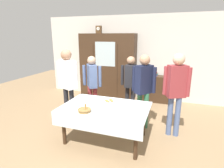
{
  "coord_description": "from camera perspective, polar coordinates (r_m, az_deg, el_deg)",
  "views": [
    {
      "loc": [
        1.2,
        -3.26,
        2.05
      ],
      "look_at": [
        0.0,
        0.2,
        1.07
      ],
      "focal_mm": 28.99,
      "sensor_mm": 36.0,
      "label": 1
    }
  ],
  "objects": [
    {
      "name": "tea_cup_center",
      "position": [
        3.45,
        2.09,
        -7.21
      ],
      "size": [
        0.13,
        0.13,
        0.06
      ],
      "color": "silver",
      "rests_on": "dining_table"
    },
    {
      "name": "mantel_clock",
      "position": [
        6.11,
        -4.2,
        16.75
      ],
      "size": [
        0.18,
        0.11,
        0.24
      ],
      "color": "brown",
      "rests_on": "wall_cabinet"
    },
    {
      "name": "ground_plane",
      "position": [
        4.03,
        -0.96,
        -15.57
      ],
      "size": [
        12.0,
        12.0,
        0.0
      ],
      "primitive_type": "plane",
      "color": "#997A56",
      "rests_on": "ground"
    },
    {
      "name": "bread_basket",
      "position": [
        3.32,
        -8.68,
        -8.15
      ],
      "size": [
        0.24,
        0.24,
        0.16
      ],
      "color": "#9E7542",
      "rests_on": "dining_table"
    },
    {
      "name": "tea_cup_mid_right",
      "position": [
        3.47,
        -0.84,
        -7.05
      ],
      "size": [
        0.13,
        0.13,
        0.06
      ],
      "color": "white",
      "rests_on": "dining_table"
    },
    {
      "name": "person_behind_table_left",
      "position": [
        4.65,
        -6.3,
        1.15
      ],
      "size": [
        0.52,
        0.41,
        1.57
      ],
      "color": "#933338",
      "rests_on": "ground"
    },
    {
      "name": "dining_table",
      "position": [
        3.55,
        -2.33,
        -8.61
      ],
      "size": [
        1.68,
        1.1,
        0.72
      ],
      "color": "#3D2819",
      "rests_on": "ground"
    },
    {
      "name": "wall_cabinet",
      "position": [
        6.08,
        -1.39,
        5.61
      ],
      "size": [
        1.86,
        0.46,
        2.13
      ],
      "color": "#3D2819",
      "rests_on": "ground"
    },
    {
      "name": "book_stack",
      "position": [
        5.81,
        13.42,
        3.04
      ],
      "size": [
        0.18,
        0.2,
        0.11
      ],
      "color": "#664C7A",
      "rests_on": "bookshelf_low"
    },
    {
      "name": "person_beside_shelf",
      "position": [
        4.71,
        5.83,
        1.24
      ],
      "size": [
        0.52,
        0.38,
        1.55
      ],
      "color": "#232328",
      "rests_on": "ground"
    },
    {
      "name": "tea_cup_near_left",
      "position": [
        3.64,
        4.49,
        -6.01
      ],
      "size": [
        0.13,
        0.13,
        0.06
      ],
      "color": "white",
      "rests_on": "dining_table"
    },
    {
      "name": "pastry_plate",
      "position": [
        3.77,
        -0.87,
        -5.46
      ],
      "size": [
        0.28,
        0.28,
        0.05
      ],
      "color": "white",
      "rests_on": "dining_table"
    },
    {
      "name": "spoon_near_left",
      "position": [
        3.87,
        -7.24,
        -5.19
      ],
      "size": [
        0.12,
        0.02,
        0.01
      ],
      "color": "silver",
      "rests_on": "dining_table"
    },
    {
      "name": "bookshelf_low",
      "position": [
        5.92,
        13.15,
        -1.44
      ],
      "size": [
        0.96,
        0.35,
        0.84
      ],
      "color": "#3D2819",
      "rests_on": "ground"
    },
    {
      "name": "tea_cup_near_right",
      "position": [
        3.73,
        -9.17,
        -5.66
      ],
      "size": [
        0.13,
        0.13,
        0.06
      ],
      "color": "silver",
      "rests_on": "dining_table"
    },
    {
      "name": "person_near_right_end",
      "position": [
        4.25,
        -13.81,
        1.42
      ],
      "size": [
        0.52,
        0.31,
        1.76
      ],
      "color": "#232328",
      "rests_on": "ground"
    },
    {
      "name": "tea_cup_front_edge",
      "position": [
        3.61,
        8.51,
        -6.35
      ],
      "size": [
        0.13,
        0.13,
        0.06
      ],
      "color": "silver",
      "rests_on": "dining_table"
    },
    {
      "name": "person_behind_table_right",
      "position": [
        4.0,
        9.97,
        -0.19
      ],
      "size": [
        0.52,
        0.41,
        1.67
      ],
      "color": "#33704C",
      "rests_on": "ground"
    },
    {
      "name": "person_by_cabinet",
      "position": [
        3.82,
        19.61,
        -0.9
      ],
      "size": [
        0.52,
        0.34,
        1.73
      ],
      "color": "slate",
      "rests_on": "ground"
    },
    {
      "name": "tea_cup_far_right",
      "position": [
        3.27,
        7.51,
        -8.66
      ],
      "size": [
        0.13,
        0.13,
        0.06
      ],
      "color": "white",
      "rests_on": "dining_table"
    },
    {
      "name": "back_wall",
      "position": [
        6.07,
        7.65,
        8.2
      ],
      "size": [
        6.4,
        0.1,
        2.7
      ],
      "primitive_type": "cube",
      "color": "silver",
      "rests_on": "ground"
    },
    {
      "name": "spoon_far_left",
      "position": [
        3.54,
        -5.74,
        -7.14
      ],
      "size": [
        0.12,
        0.02,
        0.01
      ],
      "color": "silver",
      "rests_on": "dining_table"
    },
    {
      "name": "spoon_back_edge",
      "position": [
        4.1,
        -8.99,
        -4.11
      ],
      "size": [
        0.12,
        0.02,
        0.01
      ],
      "color": "silver",
      "rests_on": "dining_table"
    }
  ]
}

